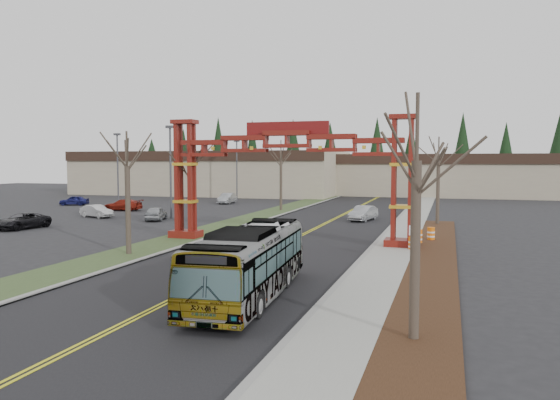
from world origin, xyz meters
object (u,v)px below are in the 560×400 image
at_px(light_pole_near, 170,165).
at_px(transit_bus, 249,263).
at_px(parked_car_near_a, 156,213).
at_px(barrel_north, 431,234).
at_px(silver_sedan, 363,213).
at_px(street_sign, 413,236).
at_px(barrel_mid, 418,237).
at_px(bare_tree_median_far, 281,158).
at_px(bare_tree_right_near, 417,162).
at_px(retail_building_east, 444,175).
at_px(parked_car_far_a, 227,198).
at_px(barrel_south, 412,244).
at_px(parked_car_near_c, 22,221).
at_px(retail_building_west, 214,173).
at_px(bare_tree_median_mid, 189,168).
at_px(parked_car_mid_b, 74,200).
at_px(parked_car_mid_a, 123,205).
at_px(light_pole_mid, 118,164).
at_px(bare_tree_right_far, 439,161).
at_px(parked_car_near_b, 97,211).
at_px(bare_tree_median_near, 127,167).
at_px(light_pole_far, 237,166).
at_px(gateway_arch, 287,159).

bearing_deg(light_pole_near, transit_bus, -55.93).
height_order(parked_car_near_a, barrel_north, parked_car_near_a).
bearing_deg(silver_sedan, street_sign, -61.94).
bearing_deg(barrel_mid, bare_tree_median_far, 127.36).
bearing_deg(bare_tree_right_near, barrel_mid, 92.74).
distance_m(retail_building_east, parked_car_near_a, 58.04).
xyz_separation_m(parked_car_far_a, bare_tree_median_far, (10.23, -8.00, 5.48)).
xyz_separation_m(transit_bus, street_sign, (6.10, 10.56, 0.02)).
xyz_separation_m(parked_car_near_a, barrel_south, (25.38, -11.60, -0.21)).
bearing_deg(parked_car_near_c, barrel_mid, 7.91).
height_order(retail_building_west, street_sign, retail_building_west).
bearing_deg(silver_sedan, bare_tree_median_mid, -113.46).
height_order(bare_tree_right_near, barrel_mid, bare_tree_right_near).
bearing_deg(barrel_mid, parked_car_mid_b, 154.71).
height_order(silver_sedan, parked_car_mid_b, silver_sedan).
bearing_deg(light_pole_near, parked_car_mid_a, 148.47).
bearing_deg(barrel_mid, retail_building_west, 126.93).
bearing_deg(transit_bus, parked_car_near_a, 122.53).
relative_size(parked_car_mid_b, bare_tree_median_mid, 0.50).
bearing_deg(barrel_mid, parked_car_near_a, 161.95).
height_order(silver_sedan, light_pole_near, light_pole_near).
xyz_separation_m(parked_car_near_a, light_pole_mid, (-13.38, 13.59, 4.76)).
height_order(bare_tree_median_mid, barrel_north, bare_tree_median_mid).
relative_size(retail_building_west, bare_tree_right_far, 5.71).
relative_size(parked_car_far_a, street_sign, 2.03).
relative_size(parked_car_near_a, bare_tree_right_far, 0.50).
bearing_deg(barrel_north, parked_car_near_b, 167.96).
height_order(silver_sedan, bare_tree_median_near, bare_tree_median_near).
relative_size(silver_sedan, barrel_mid, 4.26).
distance_m(retail_building_east, light_pole_far, 37.54).
relative_size(silver_sedan, barrel_south, 4.73).
xyz_separation_m(gateway_arch, retail_building_west, (-30.00, 53.96, -2.22)).
height_order(bare_tree_median_mid, barrel_mid, bare_tree_median_mid).
relative_size(parked_car_near_a, bare_tree_right_near, 0.50).
relative_size(bare_tree_right_near, light_pole_near, 0.84).
bearing_deg(barrel_south, parked_car_near_b, 159.48).
distance_m(light_pole_mid, barrel_south, 46.49).
height_order(parked_car_mid_b, parked_car_far_a, parked_car_far_a).
bearing_deg(bare_tree_median_mid, light_pole_mid, 133.31).
xyz_separation_m(parked_car_mid_a, light_pole_near, (9.59, -5.88, 4.79)).
height_order(parked_car_near_c, parked_car_mid_a, parked_car_near_c).
bearing_deg(parked_car_near_a, barrel_north, 148.52).
distance_m(retail_building_west, bare_tree_median_near, 65.50).
xyz_separation_m(transit_bus, bare_tree_right_near, (7.04, -3.71, 4.27)).
bearing_deg(light_pole_mid, parked_car_near_a, -45.43).
bearing_deg(transit_bus, gateway_arch, 96.36).
distance_m(bare_tree_right_near, light_pole_mid, 58.94).
relative_size(gateway_arch, silver_sedan, 4.10).
bearing_deg(bare_tree_median_far, light_pole_far, 128.50).
bearing_deg(bare_tree_right_near, barrel_north, 90.52).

